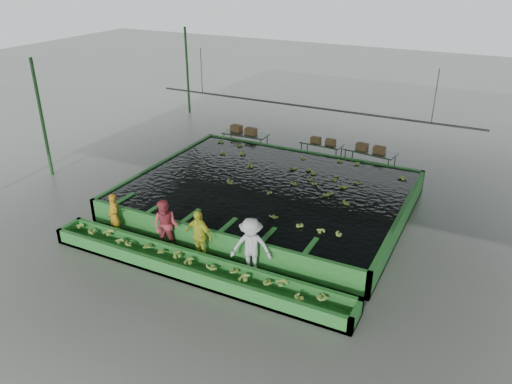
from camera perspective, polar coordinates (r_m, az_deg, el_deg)
The scene contains 21 objects.
ground at distance 17.79m, azimuth -0.73°, elevation -3.53°, with size 80.00×80.00×0.00m, color slate.
shed_roof at distance 15.99m, azimuth -0.83°, elevation 12.38°, with size 20.00×22.00×0.04m, color gray.
shed_posts at distance 16.73m, azimuth -0.78°, elevation 4.00°, with size 20.00×22.00×5.00m, color #2B602B, non-canonical shape.
flotation_tank at distance 18.77m, azimuth 1.38°, elevation -0.36°, with size 10.00×8.00×0.90m, color #308533, non-canonical shape.
tank_water at distance 18.61m, azimuth 1.39°, elevation 0.75°, with size 9.70×7.70×0.00m, color black.
sorting_trough at distance 15.02m, azimuth -7.17°, elevation -8.57°, with size 10.00×1.00×0.50m, color #308533, non-canonical shape.
cableway_rail at distance 20.90m, azimuth 5.67°, elevation 9.70°, with size 0.08×0.08×14.00m, color #59605B.
rail_hanger_left at distance 22.90m, azimuth -6.26°, elevation 13.61°, with size 0.04×0.04×2.00m, color #59605B.
rail_hanger_right at distance 19.48m, azimuth 19.81°, elevation 10.24°, with size 0.04×0.04×2.00m, color #59605B.
worker_a at distance 17.35m, azimuth -15.92°, elevation -2.54°, with size 0.55×0.36×1.52m, color orange.
worker_b at distance 16.03m, azimuth -10.28°, elevation -3.83°, with size 0.85×0.66×1.76m, color #C94252.
worker_c at distance 15.41m, azimuth -6.56°, elevation -4.97°, with size 1.00×0.42×1.70m, color yellow.
worker_d at distance 14.57m, azimuth -0.57°, elevation -6.34°, with size 1.20×0.69×1.86m, color silver.
packing_table_left at distance 24.05m, azimuth -1.19°, elevation 5.63°, with size 2.15×0.86×0.98m, color #59605B, non-canonical shape.
packing_table_mid at distance 23.26m, azimuth 7.45°, elevation 4.57°, with size 1.90×0.76×0.87m, color #59605B, non-canonical shape.
packing_table_right at distance 22.32m, azimuth 12.83°, elevation 3.42°, with size 2.20×0.88×1.00m, color #59605B, non-canonical shape.
box_stack_left at distance 23.97m, azimuth -1.42°, elevation 6.80°, with size 1.34×0.37×0.29m, color olive, non-canonical shape.
box_stack_mid at distance 23.04m, azimuth 7.67°, elevation 5.51°, with size 1.15×0.32×0.25m, color olive, non-canonical shape.
box_stack_right at distance 22.09m, azimuth 12.93°, elevation 4.58°, with size 1.27×0.35×0.27m, color olive, non-canonical shape.
floating_bananas at distance 19.27m, azimuth 2.42°, elevation 1.63°, with size 8.60×5.86×0.12m, color #8FB945, non-canonical shape.
trough_bananas at distance 14.94m, azimuth -7.20°, elevation -8.09°, with size 9.34×0.62×0.12m, color #8FB945, non-canonical shape.
Camera 1 is at (7.25, -13.80, 8.56)m, focal length 35.00 mm.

